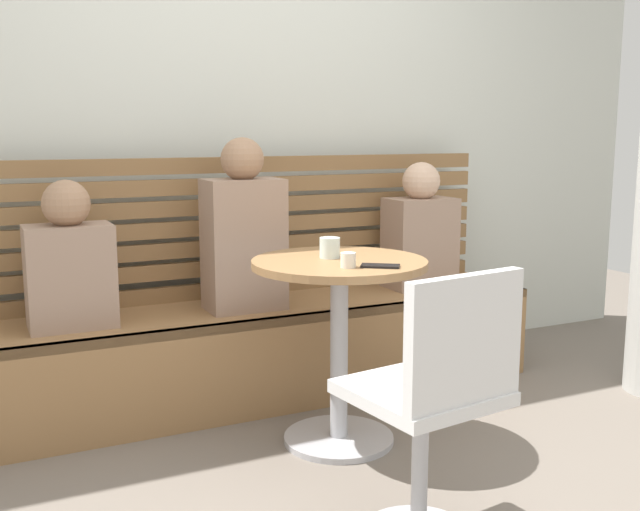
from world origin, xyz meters
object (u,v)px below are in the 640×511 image
Objects in this scene: cup_glass_short at (330,248)px; phone_on_table at (380,266)px; booth_bench at (259,351)px; cup_espresso_small at (348,260)px; white_chair at (436,400)px; person_adult at (244,233)px; cafe_table at (339,315)px; person_child_left at (69,264)px; person_child_middle at (420,233)px.

cup_glass_short reaches higher than phone_on_table.
phone_on_table reaches higher than booth_bench.
cup_espresso_small is (0.06, -0.77, 0.55)m from booth_bench.
booth_bench is 1.44m from white_chair.
cup_glass_short is at bearing 52.24° from phone_on_table.
cup_glass_short is at bearing -72.17° from person_adult.
cup_glass_short is at bearing 106.20° from cafe_table.
cafe_table is 1.24× the size of person_child_left.
person_child_middle is at bearing 1.74° from person_child_left.
cup_glass_short is (0.03, 0.22, 0.01)m from cup_espresso_small.
booth_bench is 3.18× the size of white_chair.
cup_glass_short is at bearing -30.32° from person_child_left.
person_child_left is 10.70× the size of cup_espresso_small.
white_chair is 1.72m from person_child_middle.
white_chair is at bearing -95.85° from cup_glass_short.
cafe_table is at bearing -80.26° from booth_bench.
white_chair reaches higher than booth_bench.
cup_glass_short is 0.27m from phone_on_table.
cup_espresso_small is at bearing 85.11° from white_chair.
white_chair is 1.34× the size of person_child_middle.
cafe_table is at bearing -72.32° from person_adult.
person_adult is at bearing 93.24° from white_chair.
person_child_left reaches higher than white_chair.
phone_on_table is at bearing -73.20° from cup_glass_short.
cup_espresso_small is 0.12m from phone_on_table.
phone_on_table is (0.17, -0.81, 0.52)m from booth_bench.
person_child_left is at bearing 179.17° from person_adult.
person_child_middle reaches higher than booth_bench.
person_child_left is (-0.82, -0.02, 0.48)m from booth_bench.
phone_on_table is at bearing -78.40° from booth_bench.
person_child_middle is 7.94× the size of cup_glass_short.
person_child_middle is 1.11m from phone_on_table.
cup_glass_short reaches higher than cup_espresso_small.
person_child_left is at bearing 86.79° from phone_on_table.
person_adult is (-0.08, 1.39, 0.32)m from white_chair.
cafe_table is 1.11m from person_child_left.
cup_glass_short is (0.17, -0.52, -0.00)m from person_adult.
person_adult reaches higher than white_chair.
person_child_left is 1.05m from cup_glass_short.
cup_espresso_small is at bearing 105.01° from phone_on_table.
white_chair is 15.18× the size of cup_espresso_small.
person_child_middle is at bearing 3.69° from person_adult.
phone_on_table is (0.11, -0.04, -0.02)m from cup_espresso_small.
person_child_middle is 1.16m from cup_espresso_small.
cafe_table is (0.10, -0.60, 0.30)m from booth_bench.
person_adult reaches higher than cup_espresso_small.
booth_bench is 4.51× the size of person_child_left.
white_chair is 6.07× the size of phone_on_table.
cup_espresso_small is 0.70× the size of cup_glass_short.
person_child_middle is (1.71, 0.05, 0.02)m from person_child_left.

